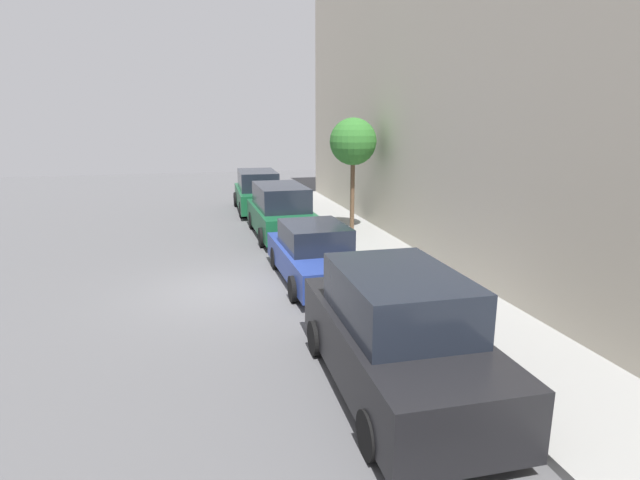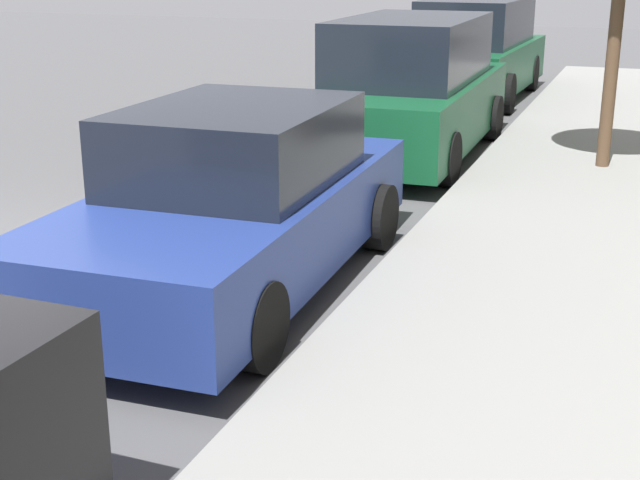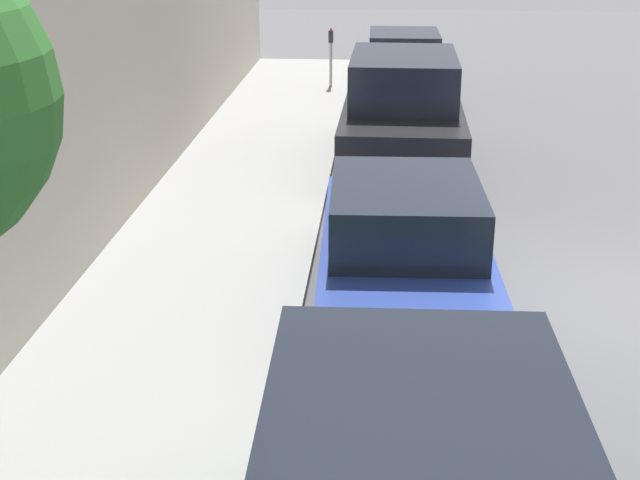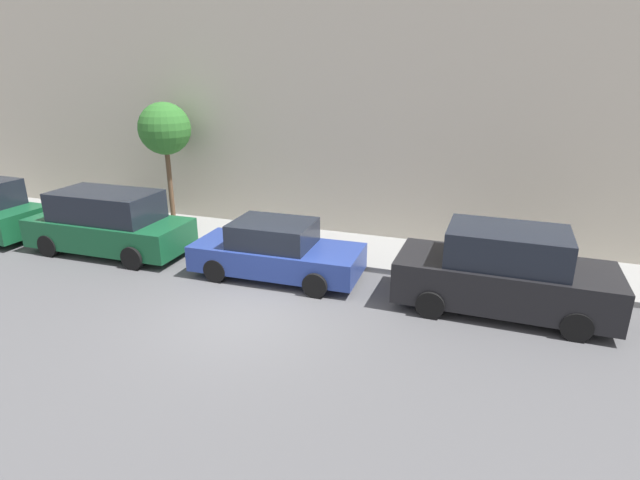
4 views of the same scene
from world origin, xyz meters
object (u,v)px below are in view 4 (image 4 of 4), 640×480
Objects in this scene: parked_minivan_fourth at (109,223)px; parked_sedan_third at (276,251)px; street_tree at (165,129)px; parked_suv_second at (504,273)px.

parked_sedan_third is at bearing -90.15° from parked_minivan_fourth.
parked_sedan_third is 6.37m from street_tree.
parked_minivan_fourth is (0.07, 11.22, -0.01)m from parked_suv_second.
street_tree reaches higher than parked_sedan_third.
street_tree is (2.71, 10.84, 2.49)m from parked_suv_second.
street_tree is at bearing 62.61° from parked_sedan_third.
parked_suv_second is 11.45m from street_tree.
parked_sedan_third is 5.51m from parked_minivan_fourth.
parked_sedan_third is 0.92× the size of parked_minivan_fourth.
parked_minivan_fourth is 1.19× the size of street_tree.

